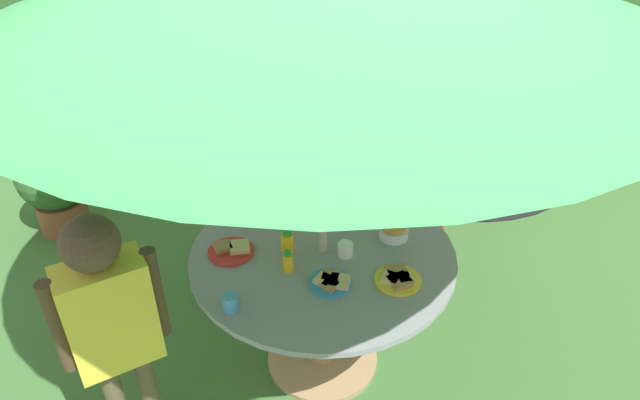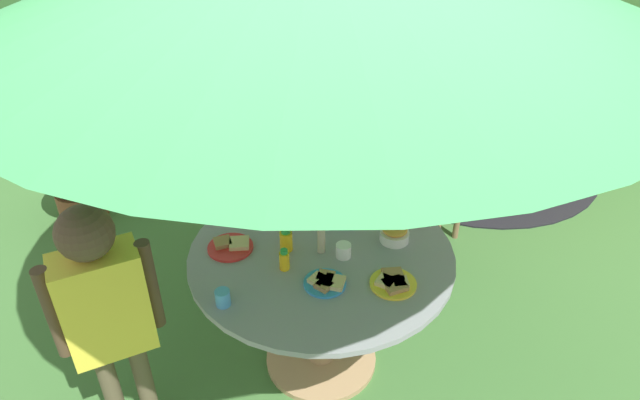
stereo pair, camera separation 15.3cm
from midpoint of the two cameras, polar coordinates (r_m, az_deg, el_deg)
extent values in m
cube|color=#3D6B33|center=(3.09, 1.59, -15.85)|extent=(10.00, 10.00, 0.02)
cube|color=#33602D|center=(5.45, 3.97, 18.58)|extent=(9.00, 0.70, 1.88)
cylinder|color=tan|center=(3.07, 1.60, -15.55)|extent=(0.57, 0.57, 0.03)
cylinder|color=tan|center=(2.83, 1.70, -11.13)|extent=(0.13, 0.13, 0.69)
cylinder|color=gray|center=(2.59, 1.83, -5.43)|extent=(1.20, 1.20, 0.03)
cylinder|color=#B7AD8C|center=(2.38, 1.99, 1.29)|extent=(0.04, 0.04, 2.13)
cylinder|color=brown|center=(3.66, 6.52, -2.22)|extent=(0.04, 0.04, 0.42)
cylinder|color=brown|center=(3.54, 12.72, -4.31)|extent=(0.04, 0.04, 0.42)
cylinder|color=brown|center=(3.97, 9.12, 0.68)|extent=(0.04, 0.04, 0.42)
cylinder|color=brown|center=(3.86, 14.88, -1.14)|extent=(0.04, 0.04, 0.42)
cube|color=brown|center=(3.63, 11.19, 1.28)|extent=(0.62, 0.61, 0.04)
cube|color=brown|center=(3.66, 12.86, 6.31)|extent=(0.43, 0.24, 0.51)
cube|color=brown|center=(3.58, 8.41, 5.19)|extent=(0.23, 0.41, 0.03)
cube|color=brown|center=(3.46, 14.82, 3.32)|extent=(0.23, 0.41, 0.03)
ellipsoid|color=orange|center=(4.62, 17.51, 12.15)|extent=(2.11, 1.82, 1.54)
cylinder|color=black|center=(4.93, 16.03, 3.89)|extent=(2.19, 2.19, 0.01)
cube|color=#4B310D|center=(4.06, 17.12, 3.78)|extent=(0.54, 0.10, 0.69)
cylinder|color=brown|center=(4.30, -21.83, -0.34)|extent=(0.32, 0.32, 0.22)
sphere|color=#33602D|center=(4.15, -22.71, 3.19)|extent=(0.46, 0.46, 0.46)
cylinder|color=brown|center=(3.63, -2.75, -1.53)|extent=(0.07, 0.07, 0.51)
cylinder|color=brown|center=(3.53, -2.31, -2.65)|extent=(0.07, 0.07, 0.51)
cube|color=white|center=(3.33, -2.73, 4.51)|extent=(0.25, 0.33, 0.43)
cylinder|color=brown|center=(3.46, -3.36, 6.11)|extent=(0.05, 0.05, 0.39)
cylinder|color=brown|center=(3.17, -2.08, 3.44)|extent=(0.05, 0.05, 0.39)
sphere|color=brown|center=(3.19, -2.88, 9.40)|extent=(0.19, 0.19, 0.19)
cylinder|color=brown|center=(2.72, -18.47, -18.09)|extent=(0.08, 0.08, 0.55)
cylinder|color=brown|center=(2.72, -15.57, -17.36)|extent=(0.08, 0.08, 0.55)
cube|color=yellow|center=(2.35, -19.06, -9.80)|extent=(0.37, 0.31, 0.47)
cylinder|color=#4C3828|center=(2.34, -23.50, -10.43)|extent=(0.06, 0.06, 0.42)
cylinder|color=#4C3828|center=(2.35, -14.85, -8.29)|extent=(0.06, 0.06, 0.42)
sphere|color=#4C3828|center=(2.15, -20.68, -3.16)|extent=(0.21, 0.21, 0.21)
cylinder|color=white|center=(2.66, 9.12, -3.63)|extent=(0.14, 0.14, 0.05)
ellipsoid|color=gold|center=(2.64, 9.19, -2.99)|extent=(0.12, 0.12, 0.03)
cylinder|color=yellow|center=(2.43, 9.17, -8.33)|extent=(0.20, 0.20, 0.01)
cube|color=tan|center=(2.42, 9.91, -8.19)|extent=(0.08, 0.08, 0.02)
cube|color=#9E7547|center=(2.45, 9.14, -7.54)|extent=(0.10, 0.10, 0.02)
cube|color=tan|center=(2.41, 8.43, -8.13)|extent=(0.09, 0.09, 0.02)
cube|color=#9E7547|center=(2.40, 9.35, -8.44)|extent=(0.12, 0.12, 0.02)
cylinder|color=#338CD8|center=(2.79, 4.01, -1.68)|extent=(0.20, 0.20, 0.01)
cube|color=tan|center=(2.79, 4.52, -1.37)|extent=(0.08, 0.08, 0.02)
cube|color=#9E7547|center=(2.81, 3.87, -1.05)|extent=(0.10, 0.10, 0.02)
cube|color=tan|center=(2.77, 3.90, -1.60)|extent=(0.11, 0.11, 0.02)
cylinder|color=red|center=(2.61, -7.32, -4.77)|extent=(0.21, 0.21, 0.01)
cube|color=tan|center=(2.60, -6.46, -4.41)|extent=(0.10, 0.10, 0.02)
cube|color=#9E7547|center=(2.62, -8.12, -4.31)|extent=(0.10, 0.10, 0.02)
cylinder|color=#338CD8|center=(2.41, 2.34, -8.38)|extent=(0.18, 0.18, 0.01)
cube|color=tan|center=(2.39, 3.29, -8.29)|extent=(0.10, 0.10, 0.02)
cube|color=#9E7547|center=(2.41, 2.40, -7.74)|extent=(0.08, 0.08, 0.02)
cube|color=tan|center=(2.40, 1.70, -8.07)|extent=(0.10, 0.10, 0.02)
cube|color=#9E7547|center=(2.37, 2.26, -8.60)|extent=(0.09, 0.09, 0.02)
cylinder|color=red|center=(2.83, -1.66, -1.17)|extent=(0.23, 0.23, 0.01)
cube|color=tan|center=(2.81, -1.18, -0.93)|extent=(0.10, 0.10, 0.02)
cube|color=#9E7547|center=(2.83, -2.01, -0.66)|extent=(0.08, 0.08, 0.02)
cube|color=tan|center=(2.78, -2.26, -1.40)|extent=(0.10, 0.10, 0.02)
cylinder|color=yellow|center=(2.56, -1.70, -4.12)|extent=(0.06, 0.06, 0.10)
cylinder|color=green|center=(2.53, -1.72, -3.09)|extent=(0.04, 0.04, 0.02)
cylinder|color=yellow|center=(2.46, -1.81, -6.17)|extent=(0.04, 0.04, 0.09)
cylinder|color=green|center=(2.43, -1.83, -5.22)|extent=(0.03, 0.03, 0.02)
cylinder|color=yellow|center=(2.99, 1.51, 2.10)|extent=(0.06, 0.06, 0.11)
cylinder|color=green|center=(2.96, 1.53, 3.14)|extent=(0.04, 0.04, 0.02)
cylinder|color=yellow|center=(2.98, 4.12, 1.90)|extent=(0.06, 0.06, 0.11)
cylinder|color=green|center=(2.94, 4.17, 2.99)|extent=(0.04, 0.04, 0.02)
cylinder|color=white|center=(2.54, 4.11, -5.12)|extent=(0.07, 0.07, 0.07)
cylinder|color=#4C99D8|center=(2.32, -7.85, -9.75)|extent=(0.06, 0.06, 0.07)
camera|label=1|loc=(0.08, -88.26, 1.15)|focal=31.88mm
camera|label=2|loc=(0.08, 91.74, -1.15)|focal=31.88mm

